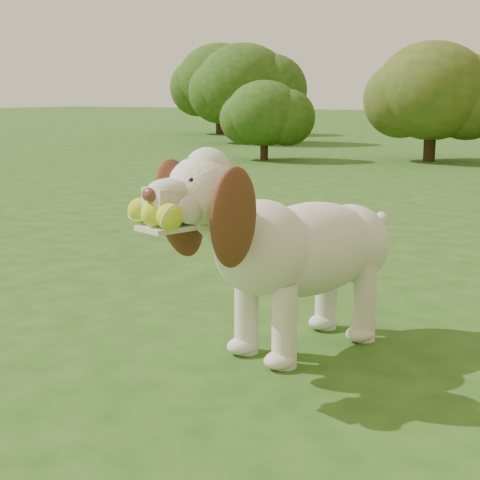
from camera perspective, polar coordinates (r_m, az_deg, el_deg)
The scene contains 6 objects.
ground at distance 2.71m, azimuth 9.08°, elevation -9.99°, with size 80.00×80.00×0.00m, color #234513.
dog at distance 2.75m, azimuth 3.89°, elevation -0.23°, with size 0.65×1.22×0.80m.
shrub_a at distance 11.01m, azimuth 1.90°, elevation 9.80°, with size 1.13×1.13×1.17m.
shrub_g at distance 18.18m, azimuth -1.55°, elevation 12.25°, with size 2.10×2.10×2.18m.
shrub_e at distance 14.86m, azimuth 0.30°, elevation 11.97°, with size 1.89×1.89×1.96m.
shrub_b at distance 11.13m, azimuth 14.69°, elevation 11.12°, with size 1.66×1.66×1.72m.
Camera 1 is at (0.95, -2.34, 0.98)m, focal length 55.00 mm.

